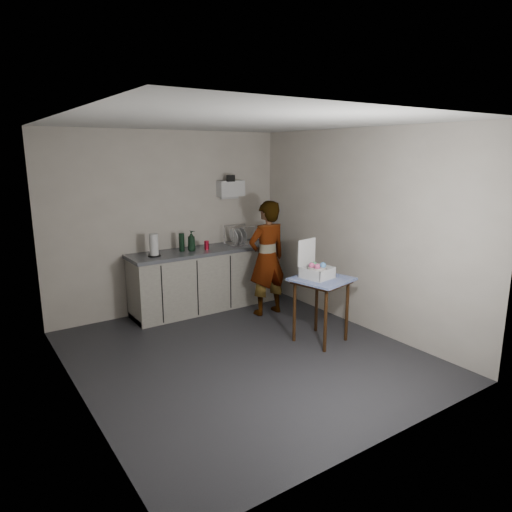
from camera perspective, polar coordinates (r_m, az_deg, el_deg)
ground at (r=5.41m, az=-1.49°, el=-12.22°), size 4.00×4.00×0.00m
wall_back at (r=6.74m, az=-10.75°, el=4.15°), size 3.60×0.02×2.60m
wall_right at (r=6.14m, az=12.66°, el=3.22°), size 0.02×4.00×2.60m
wall_left at (r=4.34m, az=-21.92°, el=-1.35°), size 0.02×4.00×2.60m
ceiling at (r=4.91m, az=-1.67°, el=16.36°), size 3.60×4.00×0.01m
kitchen_counter at (r=6.84m, az=-6.40°, el=-3.08°), size 2.24×0.62×0.91m
wall_shelf at (r=7.08m, az=-3.18°, el=8.40°), size 0.42×0.18×0.37m
side_table at (r=5.60m, az=8.20°, el=-3.77°), size 0.75×0.75×0.81m
standing_man at (r=6.48m, az=1.39°, el=-0.29°), size 0.60×0.40×1.64m
soap_bottle at (r=6.58m, az=-8.08°, el=1.88°), size 0.16×0.16×0.29m
soda_can at (r=6.68m, az=-6.19°, el=1.36°), size 0.07×0.07×0.13m
dark_bottle at (r=6.59m, az=-9.27°, el=1.72°), size 0.08×0.08×0.26m
paper_towel at (r=6.34m, az=-12.65°, el=1.26°), size 0.17×0.17×0.31m
dish_rack at (r=7.01m, az=-2.13°, el=2.01°), size 0.42×0.31×0.29m
bakery_box at (r=5.57m, az=7.49°, el=-1.66°), size 0.38×0.39×0.46m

